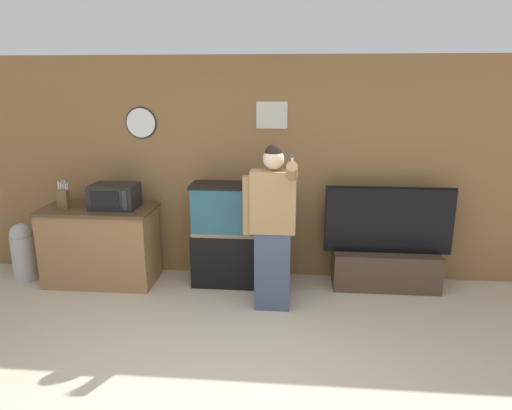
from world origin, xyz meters
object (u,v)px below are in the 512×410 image
(trash_bin, at_px, (23,251))
(aquarium_on_stand, at_px, (240,235))
(tv_on_stand, at_px, (386,259))
(person_standing, at_px, (272,226))
(counter_island, at_px, (101,245))
(knife_block, at_px, (63,198))
(microwave, at_px, (115,196))

(trash_bin, bearing_deg, aquarium_on_stand, 2.26)
(aquarium_on_stand, xyz_separation_m, tv_on_stand, (1.68, 0.03, -0.25))
(aquarium_on_stand, distance_m, person_standing, 0.75)
(counter_island, relative_size, knife_block, 4.08)
(aquarium_on_stand, xyz_separation_m, person_standing, (0.39, -0.57, 0.30))
(counter_island, distance_m, microwave, 0.63)
(tv_on_stand, xyz_separation_m, person_standing, (-1.28, -0.60, 0.55))
(microwave, relative_size, tv_on_stand, 0.36)
(knife_block, relative_size, person_standing, 0.18)
(tv_on_stand, bearing_deg, person_standing, -154.84)
(microwave, xyz_separation_m, trash_bin, (-1.18, -0.02, -0.69))
(person_standing, bearing_deg, knife_block, 169.58)
(microwave, xyz_separation_m, person_standing, (1.82, -0.48, -0.15))
(tv_on_stand, height_order, trash_bin, tv_on_stand)
(aquarium_on_stand, distance_m, trash_bin, 2.61)
(microwave, xyz_separation_m, tv_on_stand, (3.10, 0.12, -0.70))
(aquarium_on_stand, xyz_separation_m, trash_bin, (-2.60, -0.10, -0.24))
(microwave, relative_size, person_standing, 0.30)
(aquarium_on_stand, distance_m, tv_on_stand, 1.69)
(counter_island, bearing_deg, person_standing, -13.01)
(counter_island, height_order, microwave, microwave)
(microwave, relative_size, trash_bin, 0.74)
(counter_island, xyz_separation_m, aquarium_on_stand, (1.63, 0.10, 0.14))
(microwave, bearing_deg, person_standing, -14.82)
(person_standing, height_order, trash_bin, person_standing)
(counter_island, distance_m, aquarium_on_stand, 1.64)
(knife_block, bearing_deg, tv_on_stand, 2.46)
(tv_on_stand, xyz_separation_m, trash_bin, (-4.27, -0.14, 0.01))
(microwave, relative_size, aquarium_on_stand, 0.43)
(knife_block, distance_m, tv_on_stand, 3.75)
(tv_on_stand, bearing_deg, knife_block, -177.54)
(microwave, height_order, aquarium_on_stand, aquarium_on_stand)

